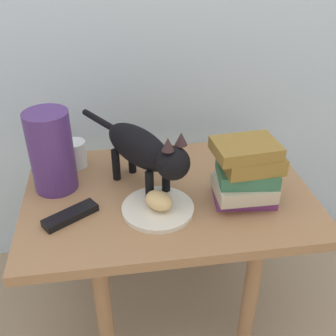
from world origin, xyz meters
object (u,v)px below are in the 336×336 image
(bread_roll, at_px, (159,201))
(cat, at_px, (145,150))
(tv_remote, at_px, (71,215))
(book_stack, at_px, (247,173))
(candle_jar, at_px, (76,155))
(green_vase, at_px, (51,152))
(plate, at_px, (158,209))
(side_table, at_px, (168,210))

(bread_roll, bearing_deg, cat, 102.00)
(bread_roll, bearing_deg, tv_remote, 177.93)
(cat, bearing_deg, book_stack, -19.48)
(candle_jar, bearing_deg, book_stack, -29.12)
(green_vase, xyz_separation_m, tv_remote, (0.05, -0.16, -0.11))
(cat, distance_m, book_stack, 0.28)
(plate, bearing_deg, tv_remote, 179.46)
(candle_jar, bearing_deg, bread_roll, -50.55)
(side_table, relative_size, cat, 1.99)
(candle_jar, height_order, tv_remote, candle_jar)
(side_table, xyz_separation_m, book_stack, (0.20, -0.08, 0.16))
(side_table, relative_size, candle_jar, 9.74)
(side_table, xyz_separation_m, plate, (-0.04, -0.09, 0.08))
(bread_roll, height_order, tv_remote, bread_roll)
(tv_remote, bearing_deg, bread_roll, -35.33)
(candle_jar, bearing_deg, cat, -39.28)
(bread_roll, xyz_separation_m, cat, (-0.02, 0.11, 0.09))
(plate, height_order, cat, cat)
(tv_remote, bearing_deg, cat, -7.46)
(side_table, bearing_deg, cat, 164.61)
(green_vase, relative_size, tv_remote, 1.60)
(cat, distance_m, tv_remote, 0.27)
(plate, distance_m, tv_remote, 0.23)
(plate, relative_size, bread_roll, 2.46)
(side_table, xyz_separation_m, green_vase, (-0.32, 0.07, 0.19))
(bread_roll, xyz_separation_m, green_vase, (-0.28, 0.17, 0.08))
(plate, height_order, tv_remote, tv_remote)
(bread_roll, bearing_deg, green_vase, 149.64)
(green_vase, bearing_deg, cat, -11.93)
(side_table, distance_m, book_stack, 0.27)
(candle_jar, bearing_deg, side_table, -34.69)
(bread_roll, relative_size, cat, 0.19)
(cat, distance_m, green_vase, 0.27)
(side_table, relative_size, bread_roll, 10.35)
(bread_roll, relative_size, green_vase, 0.33)
(side_table, distance_m, plate, 0.12)
(side_table, height_order, tv_remote, tv_remote)
(bread_roll, xyz_separation_m, tv_remote, (-0.24, 0.01, -0.03))
(book_stack, xyz_separation_m, candle_jar, (-0.47, 0.26, -0.05))
(candle_jar, xyz_separation_m, tv_remote, (-0.00, -0.27, -0.03))
(plate, relative_size, candle_jar, 2.32)
(plate, relative_size, tv_remote, 1.31)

